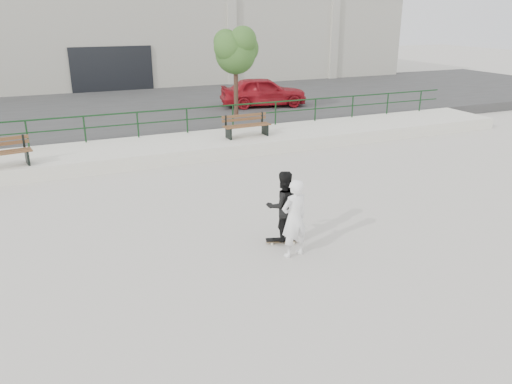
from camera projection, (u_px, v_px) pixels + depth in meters
name	position (u px, v px, depth m)	size (l,w,h in m)	color
ground	(282.00, 261.00, 10.98)	(120.00, 120.00, 0.00)	beige
ledge	(172.00, 149.00, 19.09)	(30.00, 3.00, 0.50)	silver
parking_strip	(132.00, 111.00, 26.43)	(60.00, 14.00, 0.50)	#353535
railing	(163.00, 117.00, 19.88)	(28.00, 0.06, 1.03)	#143719
commercial_building	(92.00, 21.00, 37.03)	(44.20, 16.33, 8.00)	#B7B4A4
bench_right	(246.00, 126.00, 19.76)	(1.93, 0.62, 0.88)	brown
tree	(236.00, 49.00, 22.77)	(2.32, 2.06, 4.12)	#503428
red_car	(263.00, 92.00, 26.07)	(1.80, 4.47, 1.52)	#AA1420
skateboard	(282.00, 240.00, 11.85)	(0.80, 0.42, 0.09)	black
standing_skater	(283.00, 206.00, 11.56)	(0.82, 0.64, 1.69)	black
seated_skater	(294.00, 219.00, 10.96)	(0.66, 0.43, 1.80)	white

